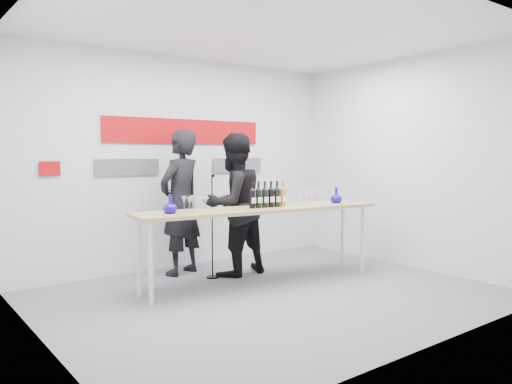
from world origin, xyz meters
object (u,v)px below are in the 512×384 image
Objects in this scene: presenter_right at (234,205)px; mic_stand at (212,246)px; presenter_left at (181,202)px; tasting_table at (261,213)px.

mic_stand is (-0.32, 0.02, -0.53)m from presenter_right.
presenter_right is at bearing 118.41° from presenter_left.
tasting_table is 0.84m from mic_stand.
presenter_right is (-0.01, 0.59, 0.06)m from tasting_table.
presenter_left is 0.72m from presenter_right.
mic_stand is at bearing 95.17° from presenter_left.
presenter_right is 0.62m from mic_stand.
tasting_table is 2.38× the size of mic_stand.
mic_stand reaches higher than tasting_table.
presenter_left reaches higher than mic_stand.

